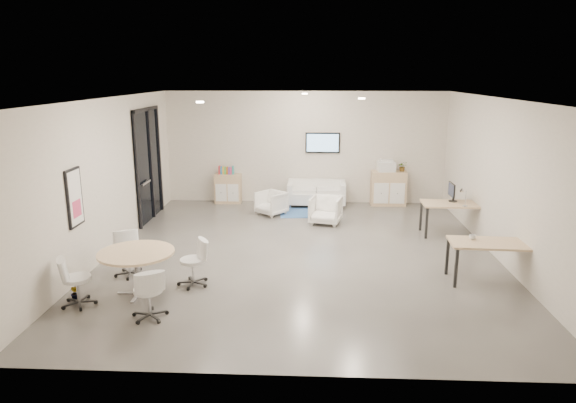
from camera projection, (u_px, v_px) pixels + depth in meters
The scene contains 21 objects.
room_shell at pixel (302, 179), 10.39m from camera, with size 9.60×10.60×4.80m.
glass_door at pixel (148, 162), 13.02m from camera, with size 0.09×1.90×2.85m.
artwork at pixel (75, 198), 9.03m from camera, with size 0.05×0.54×1.04m.
wall_tv at pixel (323, 143), 14.65m from camera, with size 0.98×0.06×0.58m.
ceiling_spots at pixel (294, 98), 10.82m from camera, with size 3.14×4.14×0.03m.
sideboard_left at pixel (228, 189), 14.92m from camera, with size 0.75×0.39×0.85m.
sideboard_right at pixel (388, 188), 14.65m from camera, with size 0.98×0.47×0.98m.
books at pixel (226, 170), 14.80m from camera, with size 0.44×0.14×0.22m.
printer at pixel (386, 166), 14.50m from camera, with size 0.51×0.44×0.33m.
loveseat at pixel (316, 194), 14.64m from camera, with size 1.64×0.85×0.61m.
blue_rug at pixel (309, 213), 13.91m from camera, with size 1.54×1.03×0.01m, color #315B96.
armchair_left at pixel (271, 202), 13.69m from camera, with size 0.67×0.62×0.68m, color white.
armchair_right at pixel (326, 209), 12.85m from camera, with size 0.74×0.69×0.76m, color white.
desk_rear at pixel (454, 206), 11.87m from camera, with size 1.48×0.76×0.77m.
desk_front at pixel (490, 246), 9.18m from camera, with size 1.46×0.79×0.74m.
monitor at pixel (452, 192), 11.94m from camera, with size 0.20×0.50×0.44m.
round_table at pixel (136, 256), 8.62m from camera, with size 1.27×1.27×0.77m.
meeting_chairs at pixel (138, 272), 8.68m from camera, with size 2.46×2.46×0.82m.
plant_cabinet at pixel (402, 167), 14.51m from camera, with size 0.25×0.28×0.22m, color #3F7F3F.
plant_floor at pixel (76, 297), 8.52m from camera, with size 0.15×0.27×0.12m, color #3F7F3F.
cup at pixel (473, 236), 9.30m from camera, with size 0.12×0.09×0.12m, color white.
Camera 1 is at (0.21, -10.19, 3.67)m, focal length 32.00 mm.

